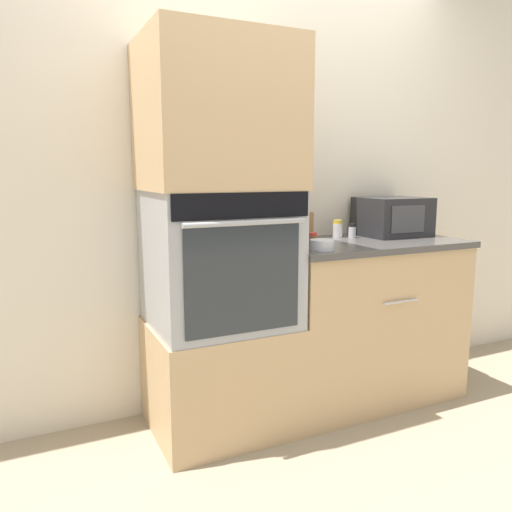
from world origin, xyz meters
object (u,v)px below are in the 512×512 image
(condiment_jar_mid, at_px, (312,240))
(condiment_jar_far, at_px, (338,229))
(microwave, at_px, (392,217))
(wall_oven, at_px, (220,258))
(knife_block, at_px, (300,226))
(bowl, at_px, (322,245))
(condiment_jar_near, at_px, (352,231))

(condiment_jar_mid, height_order, condiment_jar_far, condiment_jar_far)
(microwave, xyz_separation_m, condiment_jar_far, (-0.34, 0.08, -0.07))
(wall_oven, relative_size, knife_block, 3.22)
(wall_oven, distance_m, bowl, 0.51)
(bowl, bearing_deg, knife_block, 77.53)
(bowl, relative_size, condiment_jar_mid, 1.66)
(bowl, xyz_separation_m, condiment_jar_near, (0.42, 0.32, 0.01))
(microwave, relative_size, condiment_jar_near, 4.70)
(wall_oven, height_order, knife_block, wall_oven)
(microwave, height_order, knife_block, microwave)
(knife_block, bearing_deg, condiment_jar_near, -4.31)
(bowl, distance_m, condiment_jar_mid, 0.12)
(knife_block, xyz_separation_m, condiment_jar_mid, (-0.06, -0.23, -0.05))
(condiment_jar_near, bearing_deg, knife_block, 175.69)
(bowl, bearing_deg, condiment_jar_far, 46.92)
(bowl, xyz_separation_m, condiment_jar_mid, (0.02, 0.12, 0.01))
(knife_block, distance_m, condiment_jar_far, 0.28)
(wall_oven, relative_size, bowl, 5.49)
(knife_block, height_order, bowl, knife_block)
(wall_oven, distance_m, condiment_jar_near, 0.90)
(microwave, xyz_separation_m, condiment_jar_near, (-0.28, 0.02, -0.08))
(condiment_jar_far, bearing_deg, bowl, -133.08)
(wall_oven, relative_size, condiment_jar_near, 8.06)
(microwave, distance_m, knife_block, 0.62)
(microwave, bearing_deg, condiment_jar_far, 167.07)
(knife_block, bearing_deg, microwave, -4.38)
(microwave, bearing_deg, wall_oven, -174.68)
(microwave, bearing_deg, bowl, -156.72)
(wall_oven, distance_m, condiment_jar_mid, 0.50)
(microwave, relative_size, condiment_jar_far, 3.77)
(knife_block, bearing_deg, wall_oven, -164.10)
(wall_oven, bearing_deg, condiment_jar_near, 8.35)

